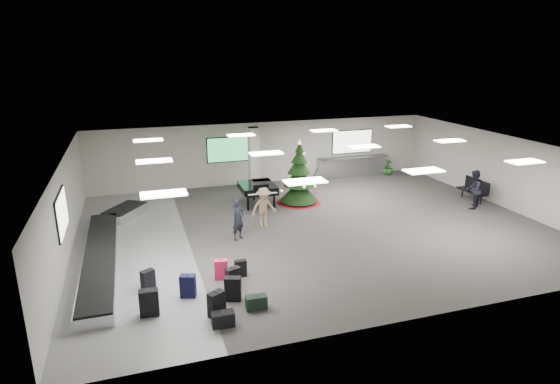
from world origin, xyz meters
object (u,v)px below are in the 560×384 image
object	(u,v)px
traveler_a	(238,219)
traveler_bench	(473,189)
service_counter	(353,167)
pink_suitcase	(221,269)
christmas_tree	(299,181)
potted_plant_left	(315,175)
potted_plant_right	(389,167)
grand_piano	(258,188)
baggage_carousel	(106,247)
bench	(474,188)
traveler_b	(264,208)

from	to	relation	value
traveler_a	traveler_bench	distance (m)	10.71
service_counter	pink_suitcase	xyz separation A→B (m)	(-9.41, -9.85, -0.23)
christmas_tree	potted_plant_left	world-z (taller)	christmas_tree
pink_suitcase	potted_plant_right	size ratio (longest dim) A/B	0.73
traveler_a	traveler_bench	xyz separation A→B (m)	(10.70, 0.27, 0.08)
grand_piano	traveler_a	size ratio (longest dim) A/B	1.27
baggage_carousel	potted_plant_left	xyz separation A→B (m)	(10.35, 6.27, 0.17)
christmas_tree	potted_plant_right	bearing A→B (deg)	25.63
grand_piano	potted_plant_left	bearing A→B (deg)	36.66
bench	traveler_bench	size ratio (longest dim) A/B	0.93
baggage_carousel	christmas_tree	size ratio (longest dim) A/B	3.29
service_counter	potted_plant_right	world-z (taller)	service_counter
pink_suitcase	christmas_tree	distance (m)	8.04
pink_suitcase	grand_piano	xyz separation A→B (m)	(2.99, 6.61, 0.49)
pink_suitcase	potted_plant_right	xyz separation A→B (m)	(11.42, 9.48, 0.13)
bench	traveler_bench	distance (m)	1.31
service_counter	traveler_a	distance (m)	10.72
christmas_tree	grand_piano	world-z (taller)	christmas_tree
baggage_carousel	pink_suitcase	distance (m)	4.63
bench	baggage_carousel	bearing A→B (deg)	-175.70
pink_suitcase	baggage_carousel	bearing A→B (deg)	146.48
christmas_tree	bench	bearing A→B (deg)	-15.63
baggage_carousel	grand_piano	distance (m)	7.33
service_counter	christmas_tree	size ratio (longest dim) A/B	1.37
traveler_bench	potted_plant_left	xyz separation A→B (m)	(-5.01, 6.19, -0.49)
baggage_carousel	potted_plant_left	bearing A→B (deg)	31.20
grand_piano	traveler_a	bearing A→B (deg)	-113.98
potted_plant_right	bench	bearing A→B (deg)	-75.62
potted_plant_right	grand_piano	bearing A→B (deg)	-161.25
grand_piano	potted_plant_left	size ratio (longest dim) A/B	2.63
potted_plant_left	pink_suitcase	bearing A→B (deg)	-126.42
service_counter	baggage_carousel	bearing A→B (deg)	-152.33
christmas_tree	traveler_a	xyz separation A→B (m)	(-3.66, -3.42, -0.22)
traveler_bench	potted_plant_left	world-z (taller)	traveler_bench
christmas_tree	service_counter	bearing A→B (deg)	37.76
bench	christmas_tree	bearing A→B (deg)	165.08
service_counter	traveler_bench	bearing A→B (deg)	-69.27
grand_piano	traveler_b	size ratio (longest dim) A/B	1.22
traveler_a	potted_plant_left	distance (m)	8.62
pink_suitcase	traveler_bench	size ratio (longest dim) A/B	0.37
pink_suitcase	potted_plant_left	size ratio (longest dim) A/B	0.85
christmas_tree	bench	size ratio (longest dim) A/B	1.82
pink_suitcase	traveler_a	world-z (taller)	traveler_a
christmas_tree	grand_piano	bearing A→B (deg)	171.82
potted_plant_left	bench	bearing A→B (deg)	-41.80
bench	pink_suitcase	bearing A→B (deg)	-161.40
bench	potted_plant_left	xyz separation A→B (m)	(-5.87, 5.25, -0.20)
potted_plant_left	traveler_bench	bearing A→B (deg)	-51.00
service_counter	christmas_tree	world-z (taller)	christmas_tree
potted_plant_right	service_counter	bearing A→B (deg)	169.56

